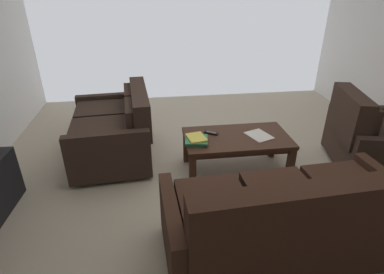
{
  "coord_description": "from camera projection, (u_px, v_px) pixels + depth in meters",
  "views": [
    {
      "loc": [
        0.66,
        2.66,
        1.98
      ],
      "look_at": [
        0.32,
        0.17,
        0.7
      ],
      "focal_mm": 28.94,
      "sensor_mm": 36.0,
      "label": 1
    }
  ],
  "objects": [
    {
      "name": "ground_plane",
      "position": [
        219.0,
        187.0,
        3.33
      ],
      "size": [
        5.24,
        5.82,
        0.01
      ],
      "primitive_type": "cube",
      "color": "#B7A88E"
    },
    {
      "name": "sofa_main",
      "position": [
        290.0,
        220.0,
        2.33
      ],
      "size": [
        1.91,
        0.94,
        0.87
      ],
      "color": "black",
      "rests_on": "ground"
    },
    {
      "name": "loveseat_near",
      "position": [
        115.0,
        129.0,
        3.75
      ],
      "size": [
        0.99,
        1.38,
        0.84
      ],
      "color": "black",
      "rests_on": "ground"
    },
    {
      "name": "coffee_table",
      "position": [
        237.0,
        142.0,
        3.43
      ],
      "size": [
        1.16,
        0.64,
        0.44
      ],
      "color": "#3D2316",
      "rests_on": "ground"
    },
    {
      "name": "armchair_side",
      "position": [
        370.0,
        139.0,
        3.48
      ],
      "size": [
        1.03,
        1.14,
        0.92
      ],
      "color": "black",
      "rests_on": "ground"
    },
    {
      "name": "book_stack",
      "position": [
        196.0,
        140.0,
        3.26
      ],
      "size": [
        0.27,
        0.3,
        0.07
      ],
      "color": "#337F51",
      "rests_on": "coffee_table"
    },
    {
      "name": "tv_remote",
      "position": [
        211.0,
        133.0,
        3.45
      ],
      "size": [
        0.16,
        0.12,
        0.02
      ],
      "color": "black",
      "rests_on": "coffee_table"
    },
    {
      "name": "loose_magazine",
      "position": [
        259.0,
        135.0,
        3.42
      ],
      "size": [
        0.3,
        0.34,
        0.01
      ],
      "primitive_type": "cube",
      "rotation": [
        0.0,
        0.0,
        0.36
      ],
      "color": "silver",
      "rests_on": "coffee_table"
    }
  ]
}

